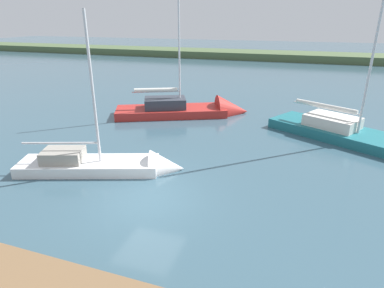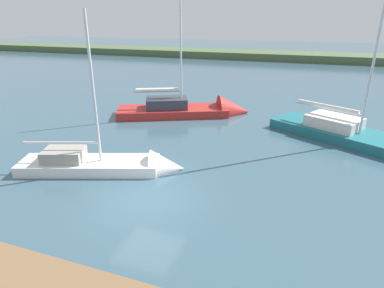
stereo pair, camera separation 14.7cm
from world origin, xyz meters
name	(u,v)px [view 2 (the right image)]	position (x,y,z in m)	size (l,w,h in m)	color
ground_plane	(147,199)	(0.00, 0.00, 0.00)	(200.00, 200.00, 0.00)	#385666
far_shoreline	(277,59)	(0.00, -50.38, 0.00)	(180.00, 8.00, 2.40)	#4C603D
sailboat_far_right	(384,146)	(-9.98, -9.14, 0.21)	(10.98, 7.75, 13.19)	#1E6B75
sailboat_far_left	(112,167)	(2.78, -1.85, 0.17)	(7.92, 4.29, 7.99)	white
sailboat_behind_pier	(197,111)	(2.05, -12.28, 0.26)	(10.04, 6.57, 11.95)	#B22823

